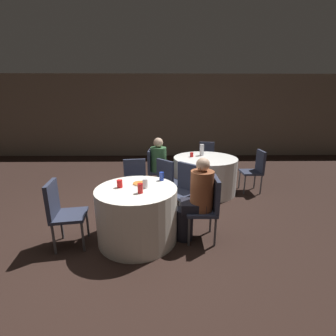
# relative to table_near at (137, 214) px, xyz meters

# --- Properties ---
(ground_plane) EXTENTS (16.00, 16.00, 0.00)m
(ground_plane) POSITION_rel_table_near_xyz_m (-0.10, 0.12, -0.37)
(ground_plane) COLOR black
(wall_back) EXTENTS (16.00, 0.06, 2.80)m
(wall_back) POSITION_rel_table_near_xyz_m (-0.10, 5.33, 1.03)
(wall_back) COLOR #7A6B5B
(wall_back) RESTS_ON ground_plane
(table_near) EXTENTS (1.07, 1.07, 0.74)m
(table_near) POSITION_rel_table_near_xyz_m (0.00, 0.00, 0.00)
(table_near) COLOR white
(table_near) RESTS_ON ground_plane
(table_far) EXTENTS (1.31, 1.31, 0.74)m
(table_far) POSITION_rel_table_near_xyz_m (1.21, 1.75, 0.00)
(table_far) COLOR white
(table_far) RESTS_ON ground_plane
(chair_near_west) EXTENTS (0.46, 0.46, 0.88)m
(chair_near_west) POSITION_rel_table_near_xyz_m (-0.94, -0.15, 0.16)
(chair_near_west) COLOR #2D3347
(chair_near_west) RESTS_ON ground_plane
(chair_near_east) EXTENTS (0.41, 0.41, 0.88)m
(chair_near_east) POSITION_rel_table_near_xyz_m (0.95, -0.02, 0.16)
(chair_near_east) COLOR #2D3347
(chair_near_east) RESTS_ON ground_plane
(chair_near_north) EXTENTS (0.45, 0.46, 0.88)m
(chair_near_north) POSITION_rel_table_near_xyz_m (-0.14, 0.94, 0.16)
(chair_near_north) COLOR #2D3347
(chair_near_north) RESTS_ON ground_plane
(chair_near_northeast) EXTENTS (0.57, 0.57, 0.88)m
(chair_near_northeast) POSITION_rel_table_near_xyz_m (0.68, 0.67, 0.16)
(chair_near_northeast) COLOR #2D3347
(chair_near_northeast) RESTS_ON ground_plane
(chair_far_east) EXTENTS (0.41, 0.40, 0.88)m
(chair_far_east) POSITION_rel_table_near_xyz_m (2.28, 1.74, 0.16)
(chair_far_east) COLOR #2D3347
(chair_far_east) RESTS_ON ground_plane
(chair_far_west) EXTENTS (0.43, 0.43, 0.88)m
(chair_far_west) POSITION_rel_table_near_xyz_m (0.15, 1.82, 0.16)
(chair_far_west) COLOR #2D3347
(chair_far_west) RESTS_ON ground_plane
(chair_far_southwest) EXTENTS (0.57, 0.57, 0.88)m
(chair_far_southwest) POSITION_rel_table_near_xyz_m (0.44, 1.01, 0.16)
(chair_far_southwest) COLOR #2D3347
(chair_far_southwest) RESTS_ON ground_plane
(chair_far_north) EXTENTS (0.47, 0.48, 0.88)m
(chair_far_north) POSITION_rel_table_near_xyz_m (1.43, 2.79, 0.16)
(chair_far_north) COLOR #2D3347
(chair_far_north) RESTS_ON ground_plane
(person_floral_shirt) EXTENTS (0.49, 0.30, 1.15)m
(person_floral_shirt) POSITION_rel_table_near_xyz_m (0.78, -0.02, 0.20)
(person_floral_shirt) COLOR black
(person_floral_shirt) RESTS_ON ground_plane
(person_green_jacket) EXTENTS (0.51, 0.34, 1.14)m
(person_green_jacket) POSITION_rel_table_near_xyz_m (0.31, 1.81, 0.21)
(person_green_jacket) COLOR black
(person_green_jacket) RESTS_ON ground_plane
(pizza_plate_near) EXTENTS (0.23, 0.23, 0.02)m
(pizza_plate_near) POSITION_rel_table_near_xyz_m (0.03, 0.15, 0.38)
(pizza_plate_near) COLOR white
(pizza_plate_near) RESTS_ON table_near
(soda_can_blue) EXTENTS (0.07, 0.07, 0.12)m
(soda_can_blue) POSITION_rel_table_near_xyz_m (0.33, 0.31, 0.43)
(soda_can_blue) COLOR #1E38A5
(soda_can_blue) RESTS_ON table_near
(soda_can_silver) EXTENTS (0.07, 0.07, 0.12)m
(soda_can_silver) POSITION_rel_table_near_xyz_m (0.12, 0.00, 0.43)
(soda_can_silver) COLOR silver
(soda_can_silver) RESTS_ON table_near
(soda_can_red) EXTENTS (0.07, 0.07, 0.12)m
(soda_can_red) POSITION_rel_table_near_xyz_m (0.07, -0.17, 0.43)
(soda_can_red) COLOR red
(soda_can_red) RESTS_ON table_near
(cup_near) EXTENTS (0.07, 0.07, 0.10)m
(cup_near) POSITION_rel_table_near_xyz_m (-0.22, 0.03, 0.42)
(cup_near) COLOR red
(cup_near) RESTS_ON table_near
(bottle_far) EXTENTS (0.09, 0.09, 0.24)m
(bottle_far) POSITION_rel_table_near_xyz_m (1.17, 1.97, 0.49)
(bottle_far) COLOR white
(bottle_far) RESTS_ON table_far
(cup_far) EXTENTS (0.07, 0.07, 0.09)m
(cup_far) POSITION_rel_table_near_xyz_m (0.94, 1.83, 0.42)
(cup_far) COLOR red
(cup_far) RESTS_ON table_far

